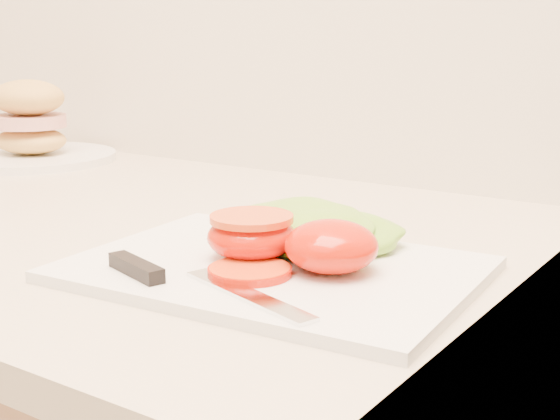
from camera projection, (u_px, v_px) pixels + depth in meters
The scene contains 8 objects.
cutting_board at pixel (273, 269), 0.66m from camera, with size 0.33×0.24×0.01m, color white.
tomato_half_dome at pixel (331, 246), 0.64m from camera, with size 0.08×0.08×0.04m, color red.
tomato_half_cut at pixel (252, 235), 0.67m from camera, with size 0.08×0.08×0.04m.
tomato_slice_0 at pixel (250, 271), 0.63m from camera, with size 0.07×0.07×0.01m, color #D85420.
lettuce_leaf_0 at pixel (298, 227), 0.72m from camera, with size 0.16×0.11×0.03m, color #6EBD32.
lettuce_leaf_1 at pixel (341, 234), 0.71m from camera, with size 0.12×0.08×0.03m, color #6EBD32.
knife at pixel (178, 278), 0.61m from camera, with size 0.21×0.06×0.01m.
sandwich_plate at pixel (30, 132), 1.22m from camera, with size 0.26×0.26×0.13m.
Camera 1 is at (0.35, 1.07, 1.13)m, focal length 50.00 mm.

